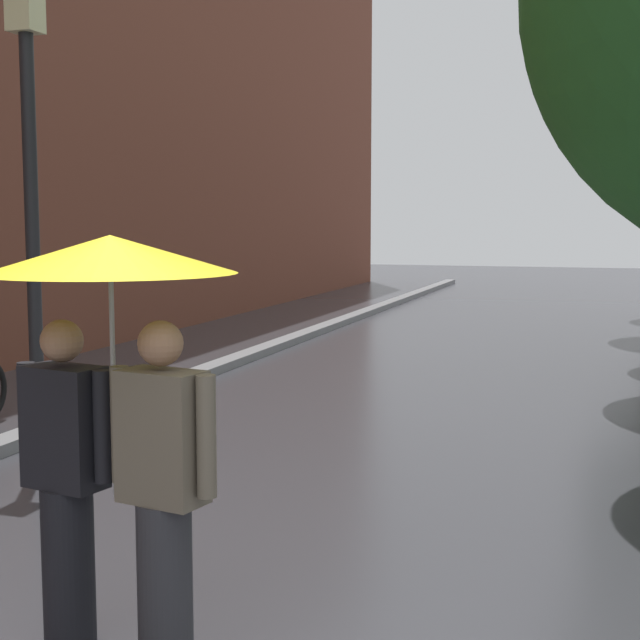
{
  "coord_description": "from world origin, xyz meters",
  "views": [
    {
      "loc": [
        2.13,
        -3.17,
        2.12
      ],
      "look_at": [
        -0.06,
        3.65,
        1.35
      ],
      "focal_mm": 52.17,
      "sensor_mm": 36.0,
      "label": 1
    }
  ],
  "objects": [
    {
      "name": "kerb_strip",
      "position": [
        -3.2,
        10.0,
        0.06
      ],
      "size": [
        0.3,
        36.0,
        0.12
      ],
      "primitive_type": "cube",
      "color": "slate",
      "rests_on": "ground"
    },
    {
      "name": "couple_under_umbrella",
      "position": [
        -0.13,
        0.66,
        1.41
      ],
      "size": [
        1.2,
        1.2,
        2.05
      ],
      "color": "black",
      "rests_on": "ground"
    },
    {
      "name": "street_lamp_post",
      "position": [
        -2.6,
        3.61,
        2.35
      ],
      "size": [
        0.24,
        0.24,
        3.99
      ],
      "color": "black",
      "rests_on": "ground"
    }
  ]
}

